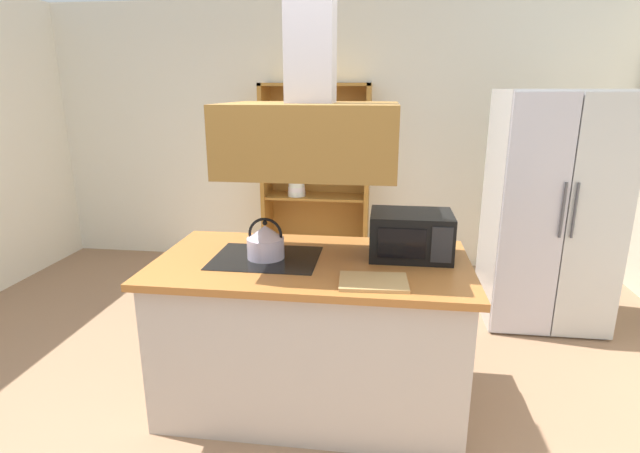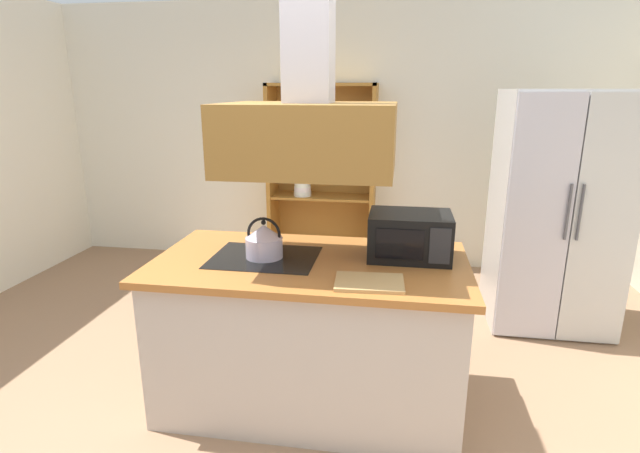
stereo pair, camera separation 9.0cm
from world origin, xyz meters
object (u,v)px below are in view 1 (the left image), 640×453
Objects in this scene: refrigerator at (550,210)px; cutting_board at (373,282)px; microwave at (411,235)px; kettle at (265,241)px; dish_cabinet at (316,188)px.

cutting_board is at bearing -128.84° from refrigerator.
refrigerator is 3.99× the size of microwave.
refrigerator is 7.76× the size of kettle.
refrigerator is 2.13m from cutting_board.
kettle is (0.04, -2.39, 0.16)m from dish_cabinet.
dish_cabinet is 2.39m from kettle.
cutting_board is (0.62, -0.30, -0.09)m from kettle.
kettle is 0.69× the size of cutting_board.
kettle is 0.70m from cutting_board.
refrigerator is 2.25m from dish_cabinet.
refrigerator is 0.97× the size of dish_cabinet.
dish_cabinet reaches higher than kettle.
refrigerator is 5.39× the size of cutting_board.
dish_cabinet is (-2.00, 1.04, -0.08)m from refrigerator.
refrigerator is at bearing 46.90° from microwave.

